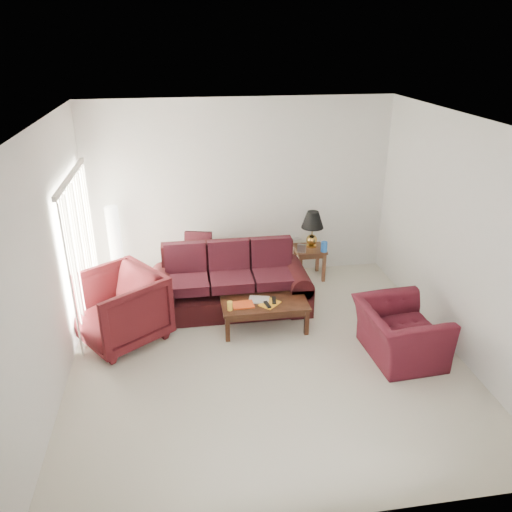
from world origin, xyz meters
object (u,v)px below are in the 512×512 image
Objects in this scene: end_table at (309,262)px; coffee_table at (264,315)px; floor_lamp at (116,249)px; armchair_left at (119,308)px; armchair_right at (399,332)px; sofa at (231,280)px.

end_table is 1.83m from coffee_table.
end_table is at bearing -0.90° from floor_lamp.
floor_lamp is 1.34× the size of armchair_left.
end_table reaches higher than coffee_table.
armchair_right is 1.87m from coffee_table.
end_table is at bearing 26.67° from sofa.
armchair_left reaches higher than armchair_right.
sofa is at bearing -28.12° from floor_lamp.
armchair_right is at bearing 39.66° from armchair_left.
sofa reaches higher than end_table.
armchair_left is (-1.59, -0.60, 0.01)m from sofa.
coffee_table is at bearing 53.80° from armchair_left.
armchair_right is (2.02, -1.56, -0.13)m from sofa.
armchair_left is 3.73m from armchair_right.
armchair_right is (3.61, -0.95, -0.14)m from armchair_left.
armchair_right is (3.77, -2.49, -0.37)m from floor_lamp.
floor_lamp is at bearing 179.10° from end_table.
floor_lamp reaches higher than end_table.
end_table is 3.39m from armchair_left.
sofa is 4.32× the size of end_table.
sofa is 0.80m from coffee_table.
armchair_right reaches higher than coffee_table.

